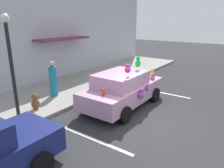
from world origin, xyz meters
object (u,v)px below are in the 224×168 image
Objects in this scene: teddy_bear_on_sidewalk at (35,102)px; pedestrian_near_shopfront at (53,80)px; plush_covered_car at (123,89)px; street_lamp_post at (11,58)px.

pedestrian_near_shopfront is at bearing 23.34° from teddy_bear_on_sidewalk.
plush_covered_car is 1.15× the size of street_lamp_post.
street_lamp_post reaches higher than pedestrian_near_shopfront.
teddy_bear_on_sidewalk is 0.40× the size of pedestrian_near_shopfront.
plush_covered_car is 3.65m from teddy_bear_on_sidewalk.
pedestrian_near_shopfront is at bearing 23.06° from street_lamp_post.
pedestrian_near_shopfront is (1.49, 0.64, 0.47)m from teddy_bear_on_sidewalk.
street_lamp_post is at bearing -157.37° from teddy_bear_on_sidewalk.
plush_covered_car is 4.49m from street_lamp_post.
teddy_bear_on_sidewalk is 2.25m from street_lamp_post.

